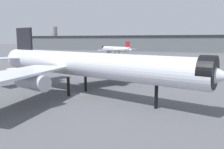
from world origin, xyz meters
The scene contains 5 objects.
ground centered at (0.00, 0.00, 0.00)m, with size 900.00×900.00×0.00m, color #56565B.
airliner_near_gate centered at (1.78, 0.04, 6.92)m, with size 58.50×52.33×15.72m.
airliner_far_taxiway centered at (-23.86, 128.55, 4.81)m, with size 33.73×29.96×10.92m.
terminal_building centered at (-50.18, 207.09, 8.47)m, with size 248.72×57.05×28.23m.
service_truck_front centered at (-30.29, 17.41, 1.59)m, with size 4.54×5.95×3.00m.
Camera 1 is at (21.36, -47.17, 12.65)m, focal length 36.37 mm.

